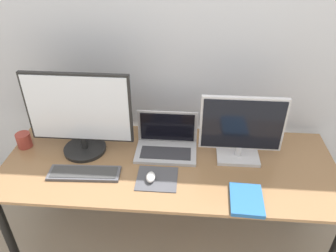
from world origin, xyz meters
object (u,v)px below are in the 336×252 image
Objects in this scene: mug at (24,140)px; monitor_right at (241,129)px; book at (246,200)px; keyboard at (84,173)px; mouse at (151,177)px; monitor_left at (79,115)px; laptop at (167,142)px.

monitor_right is at bearing -0.37° from mug.
mug reaches higher than book.
keyboard is 5.06× the size of mouse.
monitor_left is 2.72× the size of book.
laptop is (0.47, 0.04, -0.19)m from monitor_left.
monitor_left is at bearing 151.00° from mouse.
laptop is 0.84m from mug.
monitor_right is at bearing 14.27° from keyboard.
mug is (-0.36, 0.01, -0.20)m from monitor_left.
mug is at bearing 152.70° from keyboard.
mug is (-1.25, 0.35, 0.03)m from book.
mouse is at bearing -29.00° from monitor_left.
monitor_right reaches higher than mug.
laptop is 0.91× the size of keyboard.
keyboard is 4.34× the size of mug.
monitor_right is at bearing 0.00° from monitor_left.
mouse is 0.36× the size of book.
keyboard is (-0.82, -0.21, -0.18)m from monitor_right.
monitor_right is at bearing 26.14° from mouse.
mug is (-0.42, 0.22, 0.04)m from keyboard.
laptop is 4.59× the size of mouse.
book reaches higher than keyboard.
book is at bearing -20.85° from monitor_left.
keyboard is 0.36m from mouse.
laptop reaches higher than keyboard.
monitor_left reaches higher than keyboard.
laptop is 0.49m from keyboard.
mouse is at bearing -3.17° from keyboard.
monitor_left is 1.51× the size of keyboard.
mouse is 0.81m from mug.
monitor_left is 1.30× the size of monitor_right.
monitor_right is 0.43m from laptop.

